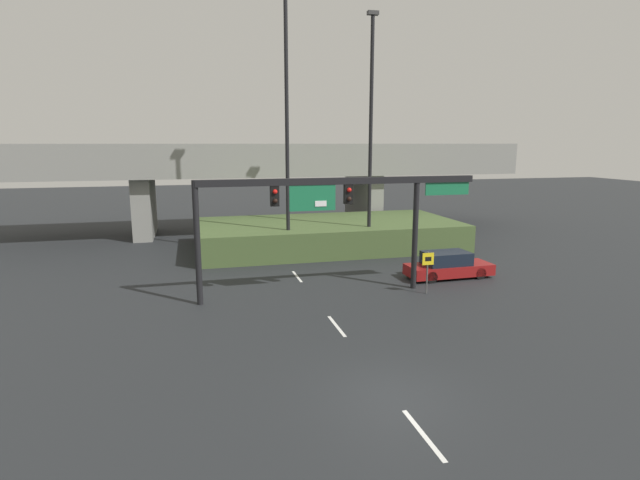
{
  "coord_description": "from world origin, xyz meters",
  "views": [
    {
      "loc": [
        -5.44,
        -12.71,
        7.35
      ],
      "look_at": [
        0.0,
        8.62,
        3.07
      ],
      "focal_mm": 28.0,
      "sensor_mm": 36.0,
      "label": 1
    }
  ],
  "objects": [
    {
      "name": "overpass_bridge",
      "position": [
        0.0,
        29.28,
        5.21
      ],
      "size": [
        43.63,
        8.0,
        7.31
      ],
      "color": "gray",
      "rests_on": "ground"
    },
    {
      "name": "grass_embankment",
      "position": [
        3.76,
        21.28,
        0.93
      ],
      "size": [
        18.41,
        8.9,
        1.85
      ],
      "color": "#42562D",
      "rests_on": "ground"
    },
    {
      "name": "signal_gantry",
      "position": [
        0.98,
        10.13,
        4.6
      ],
      "size": [
        13.84,
        0.44,
        5.74
      ],
      "color": "black",
      "rests_on": "ground"
    },
    {
      "name": "highway_light_pole_far",
      "position": [
        0.4,
        18.51,
        8.7
      ],
      "size": [
        0.7,
        0.36,
        16.65
      ],
      "color": "black",
      "rests_on": "ground"
    },
    {
      "name": "parked_sedan_near_right",
      "position": [
        8.09,
        11.57,
        0.67
      ],
      "size": [
        4.83,
        1.88,
        1.46
      ],
      "rotation": [
        0.0,
        0.0,
        0.02
      ],
      "color": "maroon",
      "rests_on": "ground"
    },
    {
      "name": "highway_light_pole_near",
      "position": [
        5.9,
        18.45,
        8.08
      ],
      "size": [
        0.7,
        0.36,
        15.4
      ],
      "color": "black",
      "rests_on": "ground"
    },
    {
      "name": "speed_limit_sign",
      "position": [
        5.57,
        9.04,
        1.4
      ],
      "size": [
        0.6,
        0.11,
        2.13
      ],
      "color": "#4C4C4C",
      "rests_on": "ground"
    },
    {
      "name": "lane_markings",
      "position": [
        0.0,
        13.83,
        0.0
      ],
      "size": [
        0.14,
        34.28,
        0.01
      ],
      "color": "silver",
      "rests_on": "ground"
    },
    {
      "name": "ground_plane",
      "position": [
        0.0,
        0.0,
        0.0
      ],
      "size": [
        160.0,
        160.0,
        0.0
      ],
      "primitive_type": "plane",
      "color": "black"
    }
  ]
}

